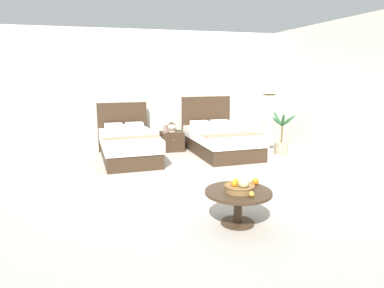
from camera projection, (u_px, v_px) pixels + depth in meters
ground_plane at (202, 182)px, 6.05m from camera, size 9.64×10.00×0.02m
wall_back at (165, 90)px, 8.78m from camera, size 9.64×0.12×2.90m
wall_side_right at (341, 94)px, 6.94m from camera, size 0.12×5.60×2.90m
bed_near_window at (128, 145)px, 7.57m from camera, size 1.23×2.09×1.17m
bed_near_corner at (220, 140)px, 8.15m from camera, size 1.36×2.21×1.27m
nightstand at (172, 141)px, 8.44m from camera, size 0.53×0.46×0.47m
table_lamp at (172, 121)px, 8.36m from camera, size 0.33×0.33×0.41m
vase at (166, 129)px, 8.30m from camera, size 0.10×0.10×0.17m
coffee_table at (238, 198)px, 4.30m from camera, size 0.83×0.83×0.43m
fruit_bowl at (240, 187)px, 4.24m from camera, size 0.37×0.37×0.20m
loose_apple at (252, 194)px, 4.06m from camera, size 0.07×0.07×0.07m
loose_orange at (255, 182)px, 4.50m from camera, size 0.09×0.09×0.09m
floor_lamp_corner at (268, 121)px, 8.77m from camera, size 0.23×0.23×1.35m
potted_palm at (281, 142)px, 8.11m from camera, size 0.61×0.49×1.01m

